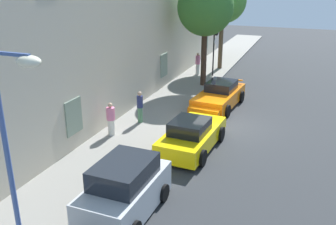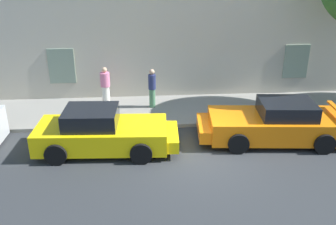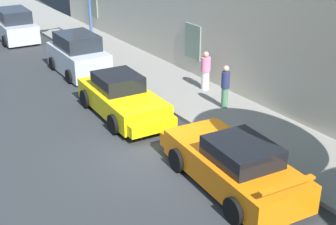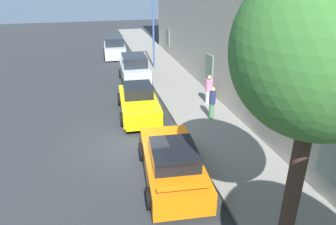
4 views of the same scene
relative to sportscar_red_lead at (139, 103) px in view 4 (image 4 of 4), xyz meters
name	(u,v)px [view 4 (image 4 of 4)]	position (x,y,z in m)	size (l,w,h in m)	color
ground_plane	(135,143)	(2.95, -0.67, -0.63)	(80.00, 80.00, 0.00)	#2B2D30
sidewalk	(216,132)	(2.95, 3.05, -0.56)	(60.00, 3.09, 0.14)	gray
sportscar_red_lead	(139,103)	(0.00, 0.00, 0.00)	(4.66, 2.21, 1.45)	yellow
sportscar_yellow_flank	(171,161)	(5.56, 0.26, 0.00)	(5.00, 2.37, 1.44)	orange
hatchback_parked	(115,48)	(-12.73, -0.13, 0.18)	(3.88, 2.05, 1.75)	#B2B7BC
hatchback_distant	(134,70)	(-5.38, 0.56, 0.19)	(3.61, 1.98, 1.81)	#B2B7BC
tree_midblock	(321,52)	(9.41, 2.26, 4.58)	(3.58, 3.58, 6.92)	#38281E
street_lamp	(147,15)	(-7.99, 1.98, 3.35)	(0.44, 1.42, 5.54)	#3F5999
pedestrian_admiring	(209,89)	(-0.31, 3.88, 0.30)	(0.48, 0.48, 1.57)	silver
pedestrian_strolling	(212,102)	(1.62, 3.31, 0.35)	(0.42, 0.42, 1.61)	#4C7F59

